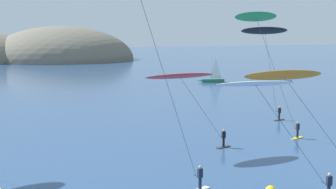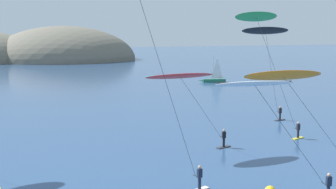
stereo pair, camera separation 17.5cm
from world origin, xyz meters
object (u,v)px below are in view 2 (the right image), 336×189
kitesurfer_white (263,96)px  sailboat_near (213,79)px  kitesurfer_red (183,80)px  kitesurfer_black (266,37)px  kitesurfer_orange (290,84)px  kitesurfer_green (260,27)px

kitesurfer_white → sailboat_near: bearing=66.2°
sailboat_near → kitesurfer_red: kitesurfer_red is taller
kitesurfer_red → kitesurfer_white: 12.18m
kitesurfer_red → kitesurfer_black: bearing=32.6°
kitesurfer_black → kitesurfer_white: bearing=-123.5°
sailboat_near → kitesurfer_white: kitesurfer_white is taller
sailboat_near → kitesurfer_red: size_ratio=0.70×
kitesurfer_red → kitesurfer_black: (14.11, 9.03, 3.59)m
sailboat_near → kitesurfer_black: kitesurfer_black is taller
kitesurfer_red → kitesurfer_black: 17.13m
sailboat_near → kitesurfer_black: size_ratio=0.53×
sailboat_near → kitesurfer_red: 54.53m
kitesurfer_black → kitesurfer_orange: kitesurfer_black is taller
sailboat_near → kitesurfer_white: 65.39m
sailboat_near → kitesurfer_orange: size_ratio=0.62×
kitesurfer_red → kitesurfer_green: kitesurfer_green is taller
sailboat_near → kitesurfer_white: (-26.24, -59.58, 6.13)m
kitesurfer_orange → kitesurfer_green: (3.53, 9.34, 3.88)m
kitesurfer_black → kitesurfer_green: 11.40m
kitesurfer_black → kitesurfer_orange: 21.36m
kitesurfer_white → kitesurfer_green: bearing=58.6°
sailboat_near → kitesurfer_white: size_ratio=0.71×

